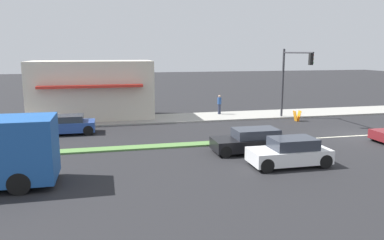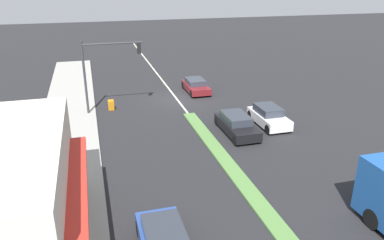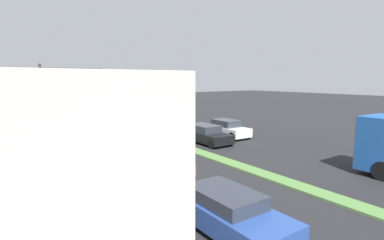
{
  "view_description": "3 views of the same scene",
  "coord_description": "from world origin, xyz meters",
  "px_view_note": "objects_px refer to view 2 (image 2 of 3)",
  "views": [
    {
      "loc": [
        -21.07,
        16.3,
        5.5
      ],
      "look_at": [
        -0.57,
        11.52,
        1.64
      ],
      "focal_mm": 35.0,
      "sensor_mm": 36.0,
      "label": 1
    },
    {
      "loc": [
        7.12,
        30.49,
        10.18
      ],
      "look_at": [
        1.34,
        9.73,
        1.81
      ],
      "focal_mm": 35.0,
      "sensor_mm": 36.0,
      "label": 2
    },
    {
      "loc": [
        10.82,
        25.7,
        4.65
      ],
      "look_at": [
        -0.85,
        8.71,
        1.81
      ],
      "focal_mm": 28.0,
      "sensor_mm": 36.0,
      "label": 3
    }
  ],
  "objects_px": {
    "pedestrian": "(52,128)",
    "warning_aframe_sign": "(111,105)",
    "traffic_signal_main": "(103,64)",
    "van_white": "(269,116)",
    "suv_black": "(237,125)",
    "sedan_maroon": "(196,86)"
  },
  "relations": [
    {
      "from": "suv_black",
      "to": "warning_aframe_sign",
      "type": "bearing_deg",
      "value": -41.53
    },
    {
      "from": "van_white",
      "to": "suv_black",
      "type": "xyz_separation_m",
      "value": [
        2.8,
        0.79,
        -0.03
      ]
    },
    {
      "from": "traffic_signal_main",
      "to": "sedan_maroon",
      "type": "relative_size",
      "value": 1.42
    },
    {
      "from": "pedestrian",
      "to": "warning_aframe_sign",
      "type": "relative_size",
      "value": 1.98
    },
    {
      "from": "pedestrian",
      "to": "warning_aframe_sign",
      "type": "bearing_deg",
      "value": -127.78
    },
    {
      "from": "warning_aframe_sign",
      "to": "van_white",
      "type": "bearing_deg",
      "value": 149.83
    },
    {
      "from": "warning_aframe_sign",
      "to": "suv_black",
      "type": "distance_m",
      "value": 10.63
    },
    {
      "from": "traffic_signal_main",
      "to": "warning_aframe_sign",
      "type": "distance_m",
      "value": 3.52
    },
    {
      "from": "pedestrian",
      "to": "sedan_maroon",
      "type": "height_order",
      "value": "pedestrian"
    },
    {
      "from": "van_white",
      "to": "warning_aframe_sign",
      "type": "bearing_deg",
      "value": -30.17
    },
    {
      "from": "warning_aframe_sign",
      "to": "suv_black",
      "type": "xyz_separation_m",
      "value": [
        -7.95,
        7.04,
        0.2
      ]
    },
    {
      "from": "traffic_signal_main",
      "to": "van_white",
      "type": "xyz_separation_m",
      "value": [
        -11.12,
        5.8,
        -3.24
      ]
    },
    {
      "from": "traffic_signal_main",
      "to": "suv_black",
      "type": "xyz_separation_m",
      "value": [
        -8.32,
        6.59,
        -3.27
      ]
    },
    {
      "from": "warning_aframe_sign",
      "to": "sedan_maroon",
      "type": "height_order",
      "value": "sedan_maroon"
    },
    {
      "from": "pedestrian",
      "to": "suv_black",
      "type": "height_order",
      "value": "pedestrian"
    },
    {
      "from": "van_white",
      "to": "suv_black",
      "type": "height_order",
      "value": "van_white"
    },
    {
      "from": "pedestrian",
      "to": "van_white",
      "type": "relative_size",
      "value": 0.43
    },
    {
      "from": "van_white",
      "to": "traffic_signal_main",
      "type": "bearing_deg",
      "value": -27.52
    },
    {
      "from": "pedestrian",
      "to": "van_white",
      "type": "distance_m",
      "value": 14.86
    },
    {
      "from": "traffic_signal_main",
      "to": "sedan_maroon",
      "type": "xyz_separation_m",
      "value": [
        -8.32,
        -3.5,
        -3.31
      ]
    },
    {
      "from": "warning_aframe_sign",
      "to": "sedan_maroon",
      "type": "distance_m",
      "value": 8.52
    },
    {
      "from": "traffic_signal_main",
      "to": "warning_aframe_sign",
      "type": "xyz_separation_m",
      "value": [
        -0.37,
        -0.46,
        -3.47
      ]
    }
  ]
}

